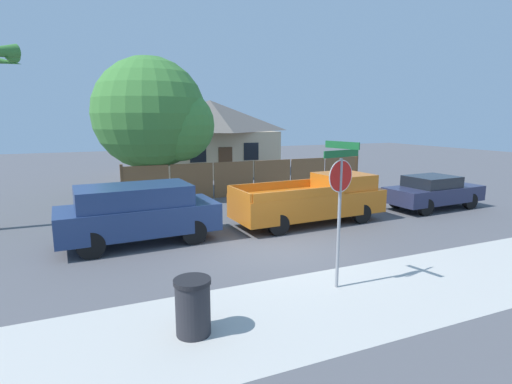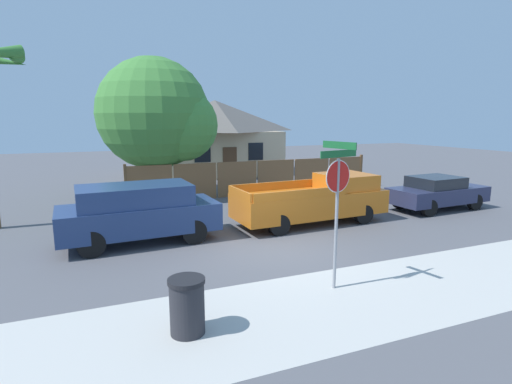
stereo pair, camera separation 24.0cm
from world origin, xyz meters
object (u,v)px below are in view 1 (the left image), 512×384
(orange_pickup, at_px, (314,200))
(stop_sign, at_px, (340,190))
(oak_tree, at_px, (156,116))
(red_suv, at_px, (138,212))
(parked_sedan, at_px, (433,192))
(house, at_px, (211,136))
(trash_bin, at_px, (193,306))

(orange_pickup, relative_size, stop_sign, 1.74)
(oak_tree, distance_m, orange_pickup, 8.73)
(red_suv, distance_m, parked_sedan, 11.95)
(house, height_order, red_suv, house)
(oak_tree, height_order, orange_pickup, oak_tree)
(house, height_order, oak_tree, oak_tree)
(red_suv, bearing_deg, house, 62.08)
(oak_tree, distance_m, trash_bin, 13.27)
(parked_sedan, bearing_deg, oak_tree, 142.47)
(red_suv, xyz_separation_m, orange_pickup, (6.14, 0.01, -0.12))
(red_suv, height_order, parked_sedan, red_suv)
(stop_sign, bearing_deg, house, 68.61)
(oak_tree, relative_size, orange_pickup, 1.16)
(oak_tree, bearing_deg, stop_sign, -81.59)
(red_suv, bearing_deg, parked_sedan, -2.89)
(parked_sedan, bearing_deg, trash_bin, -156.85)
(house, relative_size, red_suv, 1.76)
(stop_sign, xyz_separation_m, trash_bin, (-3.44, -0.65, -1.71))
(orange_pickup, bearing_deg, house, 84.85)
(trash_bin, bearing_deg, red_suv, 91.77)
(orange_pickup, xyz_separation_m, trash_bin, (-5.96, -5.76, -0.34))
(house, xyz_separation_m, trash_bin, (-6.53, -20.10, -2.06))
(red_suv, relative_size, trash_bin, 4.66)
(orange_pickup, height_order, trash_bin, orange_pickup)
(parked_sedan, bearing_deg, red_suv, 177.11)
(red_suv, relative_size, orange_pickup, 0.84)
(house, xyz_separation_m, oak_tree, (-4.88, -7.37, 1.27))
(house, distance_m, red_suv, 15.93)
(stop_sign, height_order, trash_bin, stop_sign)
(stop_sign, relative_size, trash_bin, 3.21)
(stop_sign, bearing_deg, trash_bin, 178.32)
(stop_sign, bearing_deg, parked_sedan, 19.11)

